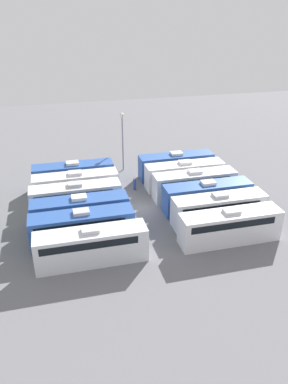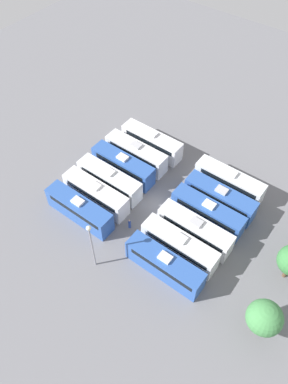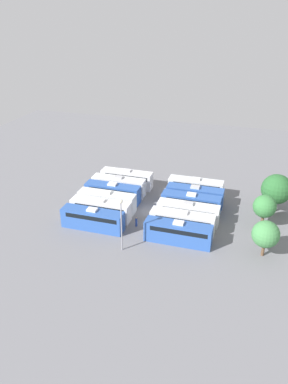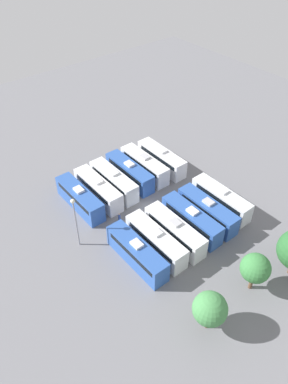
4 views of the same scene
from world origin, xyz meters
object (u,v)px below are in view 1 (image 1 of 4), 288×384
Objects in this scene: bus_0 at (230,226)px; bus_3 at (194,184)px; bus_11 at (73,175)px; bus_4 at (184,174)px; bus_1 at (219,209)px; light_pole at (122,132)px; bus_7 at (82,226)px; bus_8 at (80,211)px; bus_2 at (207,196)px; bus_6 at (91,245)px; bus_10 at (76,185)px; worker_person at (135,184)px; bus_9 at (76,197)px; bus_5 at (176,165)px.

bus_0 is 10.29m from bus_3.
bus_4 is at bearing -103.14° from bus_11.
light_pole is at bearing 21.90° from bus_1.
bus_7 is 3.21m from bus_8.
bus_8 is at bearing 90.38° from bus_2.
bus_3 is 16.12m from bus_7.
bus_0 is at bearing -103.66° from bus_7.
bus_1 is 14.86m from bus_6.
bus_6 is at bearing 115.45° from bus_2.
bus_1 is at bearing -177.59° from bus_4.
bus_10 is (9.93, -0.23, 0.00)m from bus_7.
worker_person is 8.63m from light_pole.
bus_3 is 15.84m from bus_11.
bus_4 and bus_7 have the same top height.
worker_person is (3.96, -7.92, -1.04)m from bus_9.
bus_5 is 1.22× the size of light_pole.
bus_6 reaches higher than worker_person.
bus_4 is 1.22× the size of light_pole.
bus_4 is at bearing -77.30° from bus_9.
worker_person is 0.20× the size of light_pole.
bus_5 and bus_7 have the same top height.
bus_9 is (6.67, 0.06, 0.00)m from bus_7.
bus_1 is at bearing -102.05° from bus_8.
bus_6 and bus_11 have the same top height.
bus_8 and bus_9 have the same top height.
worker_person is (7.42, -7.77, -1.04)m from bus_8.
bus_9 and bus_10 have the same top height.
bus_5 is 6.09× the size of worker_person.
bus_11 is at bearing 40.40° from bus_0.
bus_3 and bus_6 have the same top height.
bus_3 is (3.47, 0.25, 0.00)m from bus_2.
bus_11 is (13.28, -0.19, 0.00)m from bus_7.
bus_6 is at bearing 104.04° from bus_1.
light_pole is at bearing 56.77° from bus_5.
bus_2 is (3.26, 0.00, 0.00)m from bus_1.
bus_1 is (3.57, -0.40, 0.00)m from bus_0.
bus_4 is 17.55m from bus_7.
bus_11 is at bearing -0.81° from bus_7.
worker_person is (10.58, 7.02, -1.04)m from bus_1.
bus_0 is 16.88m from bus_5.
bus_9 is at bearing 116.59° from worker_person.
bus_8 is at bearing -1.59° from bus_7.
bus_4 is at bearing 3.58° from bus_2.
bus_5 is 15.97m from bus_9.
bus_3 is 7.86m from worker_person.
bus_4 is (6.63, 0.42, 0.00)m from bus_2.
bus_8 is at bearing 3.20° from bus_6.
bus_8 is 6.72m from bus_10.
bus_1 is 12.74m from worker_person.
bus_8 is at bearing 178.82° from bus_10.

